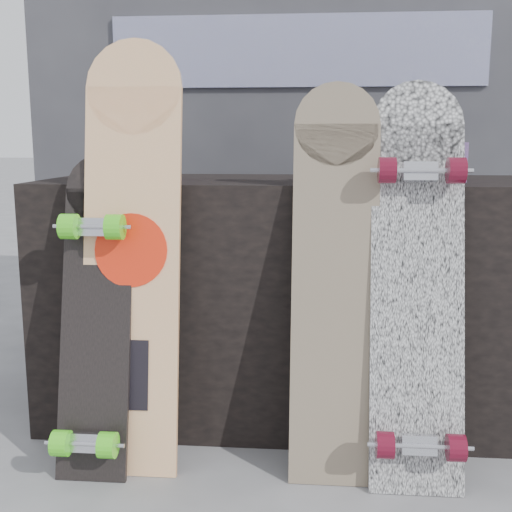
# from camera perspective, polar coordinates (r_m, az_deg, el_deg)

# --- Properties ---
(ground) EXTENTS (60.00, 60.00, 0.00)m
(ground) POSITION_cam_1_polar(r_m,az_deg,el_deg) (1.86, 2.30, -19.63)
(ground) COLOR slate
(ground) RESTS_ON ground
(vendor_table) EXTENTS (1.60, 0.60, 0.80)m
(vendor_table) POSITION_cam_1_polar(r_m,az_deg,el_deg) (2.18, 2.99, -3.74)
(vendor_table) COLOR black
(vendor_table) RESTS_ON ground
(booth) EXTENTS (2.40, 0.22, 2.20)m
(booth) POSITION_cam_1_polar(r_m,az_deg,el_deg) (2.96, 3.71, 13.67)
(booth) COLOR #36363B
(booth) RESTS_ON ground
(merch_box_purple) EXTENTS (0.18, 0.12, 0.10)m
(merch_box_purple) POSITION_cam_1_polar(r_m,az_deg,el_deg) (2.15, -9.58, 8.09)
(merch_box_purple) COLOR #493670
(merch_box_purple) RESTS_ON vendor_table
(merch_box_small) EXTENTS (0.14, 0.14, 0.12)m
(merch_box_small) POSITION_cam_1_polar(r_m,az_deg,el_deg) (2.10, 16.00, 8.06)
(merch_box_small) COLOR #493670
(merch_box_small) RESTS_ON vendor_table
(merch_box_flat) EXTENTS (0.22, 0.10, 0.06)m
(merch_box_flat) POSITION_cam_1_polar(r_m,az_deg,el_deg) (2.21, 8.47, 7.66)
(merch_box_flat) COLOR #D1B78C
(merch_box_flat) RESTS_ON vendor_table
(longboard_geisha) EXTENTS (0.27, 0.23, 1.21)m
(longboard_geisha) POSITION_cam_1_polar(r_m,az_deg,el_deg) (1.83, -10.97, 1.06)
(longboard_geisha) COLOR beige
(longboard_geisha) RESTS_ON ground
(longboard_celtic) EXTENTS (0.24, 0.25, 1.09)m
(longboard_celtic) POSITION_cam_1_polar(r_m,az_deg,el_deg) (1.78, 7.04, -1.08)
(longboard_celtic) COLOR tan
(longboard_celtic) RESTS_ON ground
(longboard_cascadia) EXTENTS (0.25, 0.35, 1.09)m
(longboard_cascadia) POSITION_cam_1_polar(r_m,az_deg,el_deg) (1.78, 14.17, -1.75)
(longboard_cascadia) COLOR white
(longboard_cascadia) RESTS_ON ground
(skateboard_dark) EXTENTS (0.20, 0.29, 0.89)m
(skateboard_dark) POSITION_cam_1_polar(r_m,az_deg,el_deg) (1.84, -14.14, -4.90)
(skateboard_dark) COLOR black
(skateboard_dark) RESTS_ON ground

